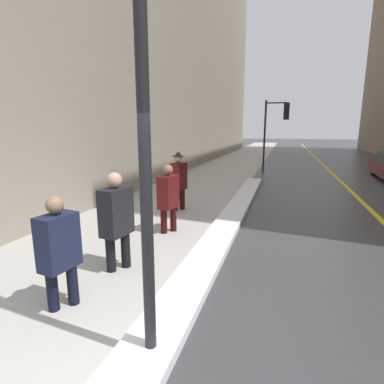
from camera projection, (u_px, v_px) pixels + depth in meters
The scene contains 10 objects.
sidewalk_slab at pixel (222, 171), 17.35m from camera, with size 4.00×80.00×0.01m.
road_centre_stripe at pixel (335, 176), 15.61m from camera, with size 0.16×80.00×0.00m.
snow_bank_curb at pixel (231, 219), 7.84m from camera, with size 0.63×12.92×0.14m.
building_facade_left at pixel (170, 18), 21.39m from camera, with size 6.00×36.00×20.36m.
lamp_post at pixel (143, 90), 2.61m from camera, with size 0.28×0.28×4.45m.
traffic_light_near at pixel (278, 120), 16.50m from camera, with size 1.31×0.32×3.94m.
pedestrian_nearside at pixel (59, 248), 3.87m from camera, with size 0.36×0.54×1.54m.
pedestrian_in_glasses at pixel (116, 217), 4.96m from camera, with size 0.40×0.59×1.68m.
pedestrian_with_shoulder_bag at pixel (169, 195), 6.83m from camera, with size 0.37×0.75×1.59m.
pedestrian_in_fedora at pixel (178, 178), 8.72m from camera, with size 0.39×0.58×1.75m.
Camera 1 is at (1.45, -1.97, 2.36)m, focal length 28.00 mm.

